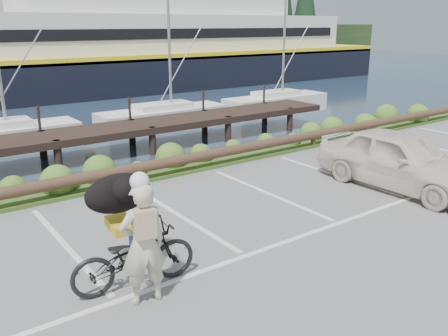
% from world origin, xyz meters
% --- Properties ---
extents(ground, '(72.00, 72.00, 0.00)m').
position_xyz_m(ground, '(0.00, 0.00, 0.00)').
color(ground, slate).
extents(vegetation_strip, '(34.00, 1.60, 0.10)m').
position_xyz_m(vegetation_strip, '(0.00, 5.30, 0.05)').
color(vegetation_strip, '#3D5B21').
rests_on(vegetation_strip, ground).
extents(log_rail, '(32.00, 0.30, 0.60)m').
position_xyz_m(log_rail, '(0.00, 4.60, 0.00)').
color(log_rail, '#443021').
rests_on(log_rail, ground).
extents(bicycle, '(2.16, 0.97, 1.09)m').
position_xyz_m(bicycle, '(-2.15, -0.17, 0.55)').
color(bicycle, black).
rests_on(bicycle, ground).
extents(cyclist, '(0.77, 0.55, 1.97)m').
position_xyz_m(cyclist, '(-2.21, -0.65, 0.98)').
color(cyclist, beige).
rests_on(cyclist, ground).
extents(dog, '(0.72, 1.24, 0.68)m').
position_xyz_m(dog, '(-2.07, 0.50, 1.44)').
color(dog, black).
rests_on(dog, bicycle).
extents(parked_car, '(1.96, 4.56, 1.53)m').
position_xyz_m(parked_car, '(5.71, 0.28, 0.77)').
color(parked_car, beige).
rests_on(parked_car, ground).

